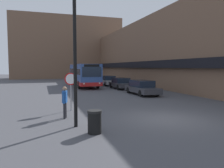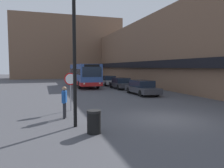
% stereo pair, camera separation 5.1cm
% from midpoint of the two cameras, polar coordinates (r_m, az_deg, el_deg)
% --- Properties ---
extents(ground_plane, '(160.00, 160.00, 0.00)m').
position_cam_midpoint_polar(ground_plane, '(11.83, 13.97, -8.86)').
color(ground_plane, '#47474C').
extents(building_row_right, '(5.50, 60.00, 9.61)m').
position_cam_midpoint_polar(building_row_right, '(37.47, 7.78, 7.59)').
color(building_row_right, brown).
rests_on(building_row_right, ground_plane).
extents(building_backdrop_far, '(26.00, 8.00, 14.76)m').
position_cam_midpoint_polar(building_backdrop_far, '(56.04, -11.56, 9.14)').
color(building_backdrop_far, brown).
rests_on(building_backdrop_far, ground_plane).
extents(city_bus, '(2.63, 10.39, 3.06)m').
position_cam_midpoint_polar(city_bus, '(30.48, -7.41, 2.47)').
color(city_bus, '#335193').
rests_on(city_bus, ground_plane).
extents(parked_car_front, '(1.89, 4.78, 1.39)m').
position_cam_midpoint_polar(parked_car_front, '(21.67, 7.75, -0.88)').
color(parked_car_front, '#38383D').
rests_on(parked_car_front, ground_plane).
extents(parked_car_middle, '(1.88, 4.48, 1.36)m').
position_cam_midpoint_polar(parked_car_middle, '(27.23, 2.28, 0.22)').
color(parked_car_middle, '#38383D').
rests_on(parked_car_middle, ground_plane).
extents(parked_car_back, '(1.88, 4.49, 1.41)m').
position_cam_midpoint_polar(parked_car_back, '(32.44, -1.04, 0.92)').
color(parked_car_back, silver).
rests_on(parked_car_back, ground_plane).
extents(stop_sign, '(0.76, 0.08, 2.35)m').
position_cam_midpoint_polar(stop_sign, '(13.68, -10.82, 0.21)').
color(stop_sign, gray).
rests_on(stop_sign, ground_plane).
extents(street_lamp, '(1.46, 0.36, 7.37)m').
position_cam_midpoint_polar(street_lamp, '(10.05, -8.40, 14.66)').
color(street_lamp, black).
rests_on(street_lamp, ground_plane).
extents(pedestrian, '(0.32, 0.53, 1.68)m').
position_cam_midpoint_polar(pedestrian, '(11.76, -12.36, -3.90)').
color(pedestrian, '#232328').
rests_on(pedestrian, ground_plane).
extents(trash_bin, '(0.59, 0.59, 0.95)m').
position_cam_midpoint_polar(trash_bin, '(9.02, -4.74, -9.80)').
color(trash_bin, black).
rests_on(trash_bin, ground_plane).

